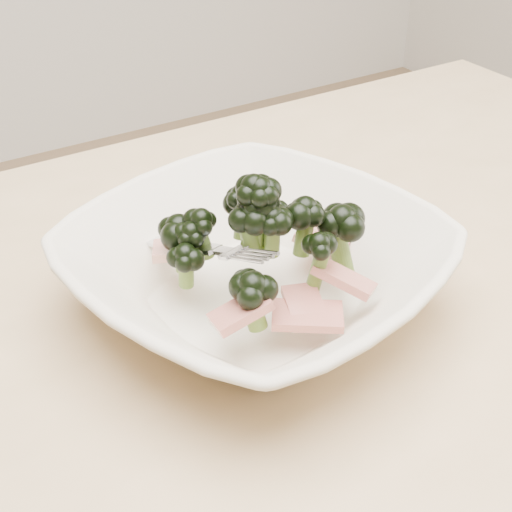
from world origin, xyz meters
The scene contains 2 objects.
dining_table centered at (0.00, 0.00, 0.65)m, with size 1.20×0.80×0.75m.
broccoli_dish centered at (-0.01, 0.04, 0.79)m, with size 0.37×0.37×0.13m.
Camera 1 is at (-0.27, -0.38, 1.13)m, focal length 50.00 mm.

